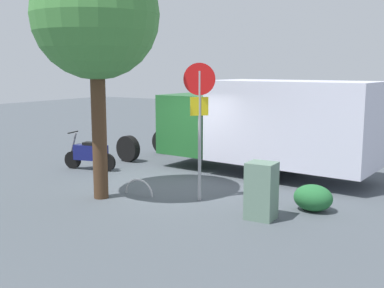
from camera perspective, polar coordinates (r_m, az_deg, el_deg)
ground_plane at (r=13.19m, az=-3.08°, el=-4.90°), size 60.00×60.00×0.00m
box_truck_near at (r=14.34m, az=8.42°, el=2.60°), size 8.55×2.80×2.84m
motorcycle at (r=15.28m, az=-12.17°, el=-1.16°), size 1.79×0.68×1.20m
stop_sign at (r=11.22m, az=0.91°, el=4.14°), size 0.71×0.33×3.32m
street_tree at (r=11.70m, az=-11.55°, el=14.80°), size 3.03×3.03×5.94m
utility_cabinet at (r=10.20m, az=8.37°, el=-5.61°), size 0.61×0.56×1.23m
bike_rack_hoop at (r=12.17m, az=-6.41°, el=-6.14°), size 0.85×0.10×0.85m
shrub_near_sign at (r=11.07m, az=14.41°, el=-6.31°), size 0.88×0.72×0.60m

